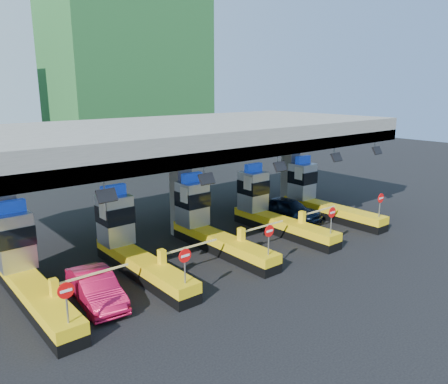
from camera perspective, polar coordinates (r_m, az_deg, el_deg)
ground at (r=25.50m, az=-1.69°, el=-7.31°), size 120.00×120.00×0.00m
toll_canopy at (r=26.30m, az=-5.67°, el=7.07°), size 28.00×12.09×7.00m
toll_lane_far_left at (r=21.08m, az=-24.44°, el=-9.14°), size 4.43×8.00×4.16m
toll_lane_left at (r=22.71m, az=-12.20°, el=-6.55°), size 4.43×8.00×4.16m
toll_lane_center at (r=25.24m, az=-2.10°, el=-4.17°), size 4.43×8.00×4.16m
toll_lane_right at (r=28.44m, az=5.90°, el=-2.17°), size 4.43×8.00×4.16m
toll_lane_far_right at (r=32.09m, az=12.17°, el=-0.58°), size 4.43×8.00×4.16m
bg_building_scaffold at (r=57.54m, az=-12.66°, el=18.22°), size 18.00×12.00×28.00m
van at (r=30.55m, az=8.41°, el=-2.27°), size 2.99×5.09×1.63m
red_car at (r=19.90m, az=-16.39°, el=-11.96°), size 1.91×4.41×1.41m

